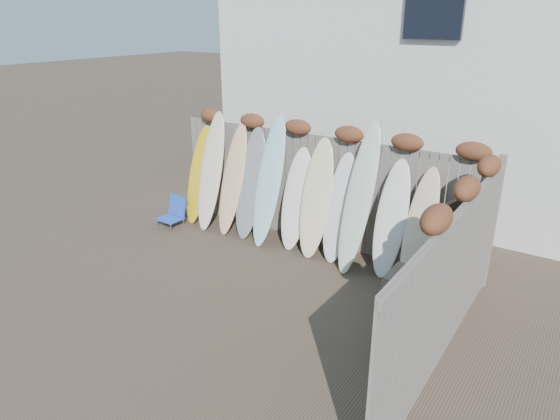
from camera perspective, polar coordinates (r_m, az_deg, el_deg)
The scene contains 18 objects.
ground at distance 7.64m, azimuth -5.09°, elevation -9.76°, with size 80.00×80.00×0.00m, color #493A2D.
back_fence at distance 8.93m, azimuth 4.59°, elevation 3.34°, with size 6.05×0.28×2.24m.
right_fence at distance 6.10m, azimuth 18.91°, elevation -7.16°, with size 0.28×4.40×2.24m.
house at distance 12.13m, azimuth 16.87°, elevation 17.02°, with size 8.50×5.50×6.33m.
beach_chair at distance 10.17m, azimuth -12.04°, elevation -0.23°, with size 0.47×0.50×0.59m.
wooden_crate at distance 6.94m, azimuth 14.87°, elevation -10.14°, with size 0.67×0.56×0.79m, color #4A4138.
lattice_panel at distance 6.98m, azimuth 19.27°, elevation -5.59°, with size 0.05×1.22×1.83m, color brown.
surfboard_0 at distance 10.12m, azimuth -9.25°, elevation 4.00°, with size 0.50×0.07×2.00m, color gold.
surfboard_1 at distance 9.77m, azimuth -7.88°, elevation 4.40°, with size 0.49×0.07×2.33m, color beige.
surfboard_2 at distance 9.51m, azimuth -5.43°, elevation 3.51°, with size 0.49×0.07×2.16m, color #FACA8D.
surfboard_3 at distance 9.31m, azimuth -3.41°, elevation 3.05°, with size 0.54×0.07×2.12m, color slate.
surfboard_4 at distance 8.96m, azimuth -1.26°, elevation 3.28°, with size 0.50×0.07×2.41m, color #9BD3E4.
surfboard_5 at distance 8.86m, azimuth 1.84°, elevation 1.27°, with size 0.52×0.07×1.86m, color white.
surfboard_6 at distance 8.57m, azimuth 4.16°, elevation 1.34°, with size 0.54×0.07×2.10m, color beige.
surfboard_7 at distance 8.44m, azimuth 6.80°, elevation 0.22°, with size 0.50×0.07×1.90m, color silver.
surfboard_8 at distance 8.07m, azimuth 9.00°, elevation 1.30°, with size 0.47×0.07×2.51m, color beige.
surfboard_9 at distance 8.09m, azimuth 12.59°, elevation -0.99°, with size 0.50×0.07×1.93m, color white.
surfboard_10 at distance 7.94m, azimuth 15.68°, elevation -1.88°, with size 0.46×0.07×1.89m, color beige.
Camera 1 is at (4.18, -5.04, 3.93)m, focal length 32.00 mm.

